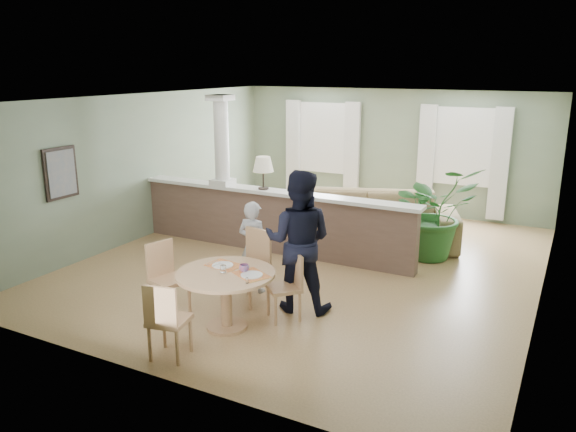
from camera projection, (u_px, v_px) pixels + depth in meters
The scene contains 12 objects.
ground at pixel (312, 262), 9.41m from camera, with size 8.00×8.00×0.00m, color tan.
room_shell at pixel (328, 150), 9.48m from camera, with size 7.02×8.02×2.71m.
pony_wall at pixel (267, 212), 9.83m from camera, with size 5.32×0.38×2.70m.
sofa at pixel (366, 219), 10.25m from camera, with size 3.23×1.26×0.94m, color olive.
houseplant at pixel (433, 212), 9.47m from camera, with size 1.44×1.25×1.60m, color #265D25.
dining_table at pixel (227, 284), 6.92m from camera, with size 1.22×1.22×0.84m.
chair_far_boy at pixel (253, 262), 7.75m from camera, with size 0.54×0.54×1.02m.
chair_far_man at pixel (289, 283), 7.22m from camera, with size 0.56×0.56×0.88m.
chair_near at pixel (166, 318), 6.18m from camera, with size 0.49×0.49×0.92m.
chair_side at pixel (166, 274), 7.40m from camera, with size 0.53×0.53×0.96m.
child_person at pixel (253, 247), 8.07m from camera, with size 0.49×0.32×1.34m, color #9F9FA4.
man_person at pixel (299, 241), 7.39m from camera, with size 0.93×0.72×1.91m, color black.
Camera 1 is at (3.75, -8.06, 3.20)m, focal length 35.00 mm.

